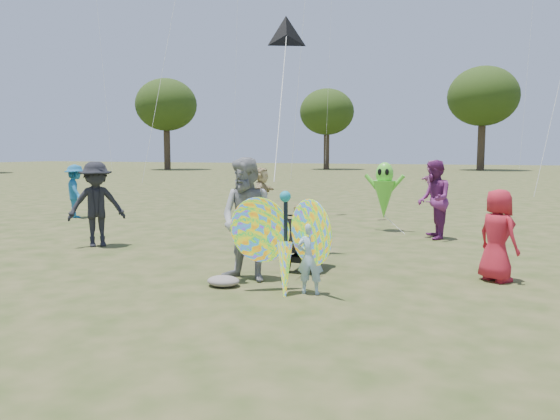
{
  "coord_description": "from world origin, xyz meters",
  "views": [
    {
      "loc": [
        2.82,
        -6.4,
        2.02
      ],
      "look_at": [
        -0.2,
        1.5,
        1.1
      ],
      "focal_mm": 35.0,
      "sensor_mm": 36.0,
      "label": 1
    }
  ],
  "objects_px": {
    "crowd_a": "(498,235)",
    "jogging_stroller": "(308,234)",
    "crowd_d": "(262,193)",
    "crowd_e": "(434,200)",
    "crowd_b": "(96,204)",
    "butterfly_kite": "(285,243)",
    "alien_kite": "(384,193)",
    "crowd_j": "(432,181)",
    "child_girl": "(310,258)",
    "adult_man": "(248,220)",
    "crowd_i": "(76,191)"
  },
  "relations": [
    {
      "from": "crowd_d",
      "to": "crowd_j",
      "type": "bearing_deg",
      "value": -40.89
    },
    {
      "from": "adult_man",
      "to": "alien_kite",
      "type": "distance_m",
      "value": 6.19
    },
    {
      "from": "crowd_e",
      "to": "jogging_stroller",
      "type": "relative_size",
      "value": 1.67
    },
    {
      "from": "jogging_stroller",
      "to": "child_girl",
      "type": "bearing_deg",
      "value": -69.66
    },
    {
      "from": "crowd_d",
      "to": "crowd_j",
      "type": "distance_m",
      "value": 8.09
    },
    {
      "from": "crowd_d",
      "to": "crowd_j",
      "type": "xyz_separation_m",
      "value": [
        4.36,
        6.81,
        0.07
      ]
    },
    {
      "from": "crowd_j",
      "to": "crowd_a",
      "type": "bearing_deg",
      "value": -11.19
    },
    {
      "from": "crowd_b",
      "to": "butterfly_kite",
      "type": "bearing_deg",
      "value": -66.53
    },
    {
      "from": "crowd_e",
      "to": "alien_kite",
      "type": "xyz_separation_m",
      "value": [
        -1.3,
        0.85,
        0.06
      ]
    },
    {
      "from": "child_girl",
      "to": "alien_kite",
      "type": "height_order",
      "value": "alien_kite"
    },
    {
      "from": "jogging_stroller",
      "to": "alien_kite",
      "type": "bearing_deg",
      "value": 86.39
    },
    {
      "from": "crowd_e",
      "to": "jogging_stroller",
      "type": "height_order",
      "value": "crowd_e"
    },
    {
      "from": "crowd_b",
      "to": "crowd_i",
      "type": "xyz_separation_m",
      "value": [
        -3.97,
        3.88,
        -0.09
      ]
    },
    {
      "from": "child_girl",
      "to": "crowd_e",
      "type": "height_order",
      "value": "crowd_e"
    },
    {
      "from": "adult_man",
      "to": "crowd_d",
      "type": "distance_m",
      "value": 8.06
    },
    {
      "from": "butterfly_kite",
      "to": "crowd_b",
      "type": "bearing_deg",
      "value": 156.68
    },
    {
      "from": "child_girl",
      "to": "crowd_a",
      "type": "bearing_deg",
      "value": -152.91
    },
    {
      "from": "butterfly_kite",
      "to": "alien_kite",
      "type": "xyz_separation_m",
      "value": [
        0.21,
        6.61,
        0.25
      ]
    },
    {
      "from": "crowd_a",
      "to": "crowd_b",
      "type": "xyz_separation_m",
      "value": [
        -7.88,
        0.33,
        0.18
      ]
    },
    {
      "from": "child_girl",
      "to": "adult_man",
      "type": "distance_m",
      "value": 1.3
    },
    {
      "from": "crowd_i",
      "to": "alien_kite",
      "type": "distance_m",
      "value": 9.26
    },
    {
      "from": "crowd_i",
      "to": "alien_kite",
      "type": "xyz_separation_m",
      "value": [
        9.25,
        0.55,
        0.16
      ]
    },
    {
      "from": "crowd_e",
      "to": "crowd_b",
      "type": "bearing_deg",
      "value": -76.63
    },
    {
      "from": "crowd_d",
      "to": "jogging_stroller",
      "type": "relative_size",
      "value": 1.41
    },
    {
      "from": "crowd_d",
      "to": "crowd_e",
      "type": "bearing_deg",
      "value": -121.56
    },
    {
      "from": "crowd_d",
      "to": "alien_kite",
      "type": "bearing_deg",
      "value": -117.84
    },
    {
      "from": "crowd_e",
      "to": "jogging_stroller",
      "type": "xyz_separation_m",
      "value": [
        -1.71,
        -4.11,
        -0.3
      ]
    },
    {
      "from": "adult_man",
      "to": "jogging_stroller",
      "type": "bearing_deg",
      "value": 69.38
    },
    {
      "from": "crowd_b",
      "to": "alien_kite",
      "type": "xyz_separation_m",
      "value": [
        5.27,
        4.42,
        0.07
      ]
    },
    {
      "from": "crowd_d",
      "to": "crowd_i",
      "type": "distance_m",
      "value": 5.65
    },
    {
      "from": "crowd_e",
      "to": "butterfly_kite",
      "type": "relative_size",
      "value": 1.05
    },
    {
      "from": "crowd_i",
      "to": "crowd_j",
      "type": "xyz_separation_m",
      "value": [
        9.66,
        8.76,
        0.03
      ]
    },
    {
      "from": "child_girl",
      "to": "adult_man",
      "type": "height_order",
      "value": "adult_man"
    },
    {
      "from": "alien_kite",
      "to": "crowd_a",
      "type": "bearing_deg",
      "value": -61.24
    },
    {
      "from": "jogging_stroller",
      "to": "crowd_a",
      "type": "bearing_deg",
      "value": 5.14
    },
    {
      "from": "crowd_b",
      "to": "butterfly_kite",
      "type": "relative_size",
      "value": 1.03
    },
    {
      "from": "child_girl",
      "to": "alien_kite",
      "type": "xyz_separation_m",
      "value": [
        -0.13,
        6.51,
        0.45
      ]
    },
    {
      "from": "child_girl",
      "to": "crowd_i",
      "type": "distance_m",
      "value": 11.12
    },
    {
      "from": "adult_man",
      "to": "butterfly_kite",
      "type": "relative_size",
      "value": 1.1
    },
    {
      "from": "crowd_i",
      "to": "butterfly_kite",
      "type": "distance_m",
      "value": 10.88
    },
    {
      "from": "crowd_a",
      "to": "alien_kite",
      "type": "distance_m",
      "value": 5.42
    },
    {
      "from": "child_girl",
      "to": "butterfly_kite",
      "type": "xyz_separation_m",
      "value": [
        -0.34,
        -0.09,
        0.2
      ]
    },
    {
      "from": "crowd_e",
      "to": "alien_kite",
      "type": "bearing_deg",
      "value": -138.51
    },
    {
      "from": "crowd_a",
      "to": "crowd_d",
      "type": "distance_m",
      "value": 8.99
    },
    {
      "from": "crowd_b",
      "to": "crowd_e",
      "type": "bearing_deg",
      "value": -14.67
    },
    {
      "from": "crowd_e",
      "to": "butterfly_kite",
      "type": "xyz_separation_m",
      "value": [
        -1.51,
        -5.75,
        -0.19
      ]
    },
    {
      "from": "crowd_b",
      "to": "crowd_i",
      "type": "height_order",
      "value": "crowd_b"
    },
    {
      "from": "child_girl",
      "to": "adult_man",
      "type": "xyz_separation_m",
      "value": [
        -1.15,
        0.41,
        0.44
      ]
    },
    {
      "from": "crowd_a",
      "to": "alien_kite",
      "type": "relative_size",
      "value": 0.82
    },
    {
      "from": "crowd_a",
      "to": "jogging_stroller",
      "type": "height_order",
      "value": "crowd_a"
    }
  ]
}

